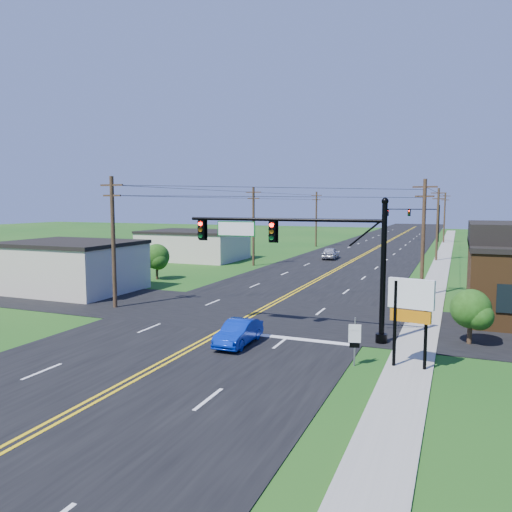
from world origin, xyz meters
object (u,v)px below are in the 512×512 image
at_px(signal_mast_far, 414,217).
at_px(stop_sign, 401,300).
at_px(signal_mast_main, 299,249).
at_px(blue_car, 239,333).
at_px(route_sign, 355,338).

height_order(signal_mast_far, stop_sign, signal_mast_far).
distance_m(signal_mast_main, blue_car, 5.61).
xyz_separation_m(signal_mast_main, stop_sign, (4.98, 3.98, -3.20)).
distance_m(signal_mast_far, route_sign, 76.27).
distance_m(blue_car, route_sign, 6.22).
distance_m(signal_mast_far, blue_car, 75.21).
bearing_deg(signal_mast_main, signal_mast_far, 89.92).
bearing_deg(blue_car, route_sign, -10.28).
bearing_deg(route_sign, signal_mast_far, 78.04).
bearing_deg(stop_sign, route_sign, -115.69).
bearing_deg(blue_car, signal_mast_main, 53.40).
relative_size(blue_car, stop_sign, 1.74).
height_order(blue_car, stop_sign, stop_sign).
bearing_deg(route_sign, signal_mast_main, 118.46).
distance_m(route_sign, stop_sign, 8.17).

